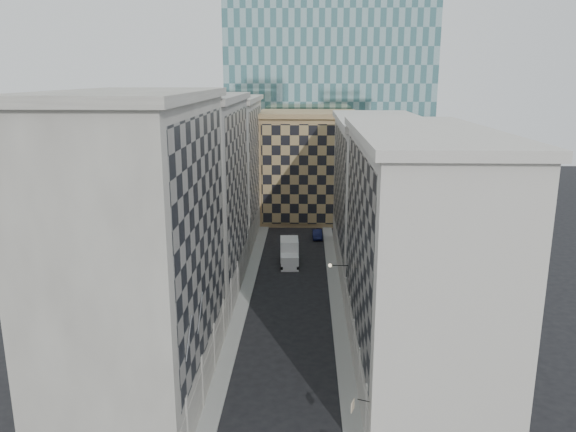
# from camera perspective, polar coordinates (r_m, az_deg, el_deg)

# --- Properties ---
(sidewalk_west) EXTENTS (1.50, 100.00, 0.15)m
(sidewalk_west) POSITION_cam_1_polar(r_m,az_deg,el_deg) (64.89, -4.48, -8.31)
(sidewalk_west) COLOR #999993
(sidewalk_west) RESTS_ON ground
(sidewalk_east) EXTENTS (1.50, 100.00, 0.15)m
(sidewalk_east) POSITION_cam_1_polar(r_m,az_deg,el_deg) (64.60, 4.92, -8.43)
(sidewalk_east) COLOR #999993
(sidewalk_east) RESTS_ON ground
(bldg_left_a) EXTENTS (10.80, 22.80, 23.70)m
(bldg_left_a) POSITION_cam_1_polar(r_m,az_deg,el_deg) (44.45, -14.72, -3.29)
(bldg_left_a) COLOR gray
(bldg_left_a) RESTS_ON ground
(bldg_left_b) EXTENTS (10.80, 22.80, 22.70)m
(bldg_left_b) POSITION_cam_1_polar(r_m,az_deg,el_deg) (65.27, -9.30, 2.02)
(bldg_left_b) COLOR gray
(bldg_left_b) RESTS_ON ground
(bldg_left_c) EXTENTS (10.80, 22.80, 21.70)m
(bldg_left_c) POSITION_cam_1_polar(r_m,az_deg,el_deg) (86.68, -6.51, 4.74)
(bldg_left_c) COLOR gray
(bldg_left_c) RESTS_ON ground
(bldg_right_a) EXTENTS (10.80, 26.80, 20.70)m
(bldg_right_a) POSITION_cam_1_polar(r_m,az_deg,el_deg) (47.76, 12.86, -3.86)
(bldg_right_a) COLOR beige
(bldg_right_a) RESTS_ON ground
(bldg_right_b) EXTENTS (10.80, 28.80, 19.70)m
(bldg_right_b) POSITION_cam_1_polar(r_m,az_deg,el_deg) (73.71, 9.00, 2.24)
(bldg_right_b) COLOR beige
(bldg_right_b) RESTS_ON ground
(tan_block) EXTENTS (16.80, 14.80, 18.80)m
(tan_block) POSITION_cam_1_polar(r_m,az_deg,el_deg) (98.70, 2.05, 5.13)
(tan_block) COLOR #A17D55
(tan_block) RESTS_ON ground
(church_tower) EXTENTS (7.20, 7.20, 51.50)m
(church_tower) POSITION_cam_1_polar(r_m,az_deg,el_deg) (111.65, 1.05, 15.20)
(church_tower) COLOR #312A26
(church_tower) RESTS_ON ground
(flagpoles_left) EXTENTS (0.10, 6.33, 2.33)m
(flagpoles_left) POSITION_cam_1_polar(r_m,az_deg,el_deg) (40.08, -9.45, -10.80)
(flagpoles_left) COLOR gray
(flagpoles_left) RESTS_ON ground
(bracket_lamp) EXTENTS (1.98, 0.36, 0.36)m
(bracket_lamp) POSITION_cam_1_polar(r_m,az_deg,el_deg) (56.78, 4.47, -5.03)
(bracket_lamp) COLOR black
(bracket_lamp) RESTS_ON ground
(box_truck) EXTENTS (2.71, 6.07, 3.27)m
(box_truck) POSITION_cam_1_polar(r_m,az_deg,el_deg) (75.75, 0.14, -3.86)
(box_truck) COLOR white
(box_truck) RESTS_ON ground
(dark_car) EXTENTS (1.58, 4.26, 1.39)m
(dark_car) POSITION_cam_1_polar(r_m,az_deg,el_deg) (87.85, 2.98, -1.84)
(dark_car) COLOR #0E1336
(dark_car) RESTS_ON ground
(shop_sign) EXTENTS (1.24, 0.68, 0.78)m
(shop_sign) POSITION_cam_1_polar(r_m,az_deg,el_deg) (38.86, 6.69, -18.56)
(shop_sign) COLOR black
(shop_sign) RESTS_ON ground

